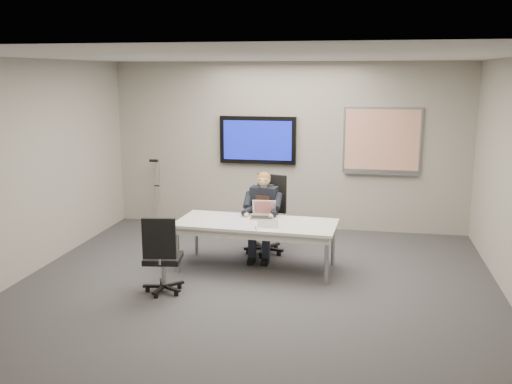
% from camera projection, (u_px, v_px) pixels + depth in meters
% --- Properties ---
extents(floor, '(6.00, 6.00, 0.02)m').
position_uv_depth(floor, '(253.00, 290.00, 6.99)').
color(floor, '#353638').
rests_on(floor, ground).
extents(ceiling, '(6.00, 6.00, 0.02)m').
position_uv_depth(ceiling, '(253.00, 56.00, 6.41)').
color(ceiling, silver).
rests_on(ceiling, wall_back).
extents(wall_back, '(6.00, 0.02, 2.80)m').
position_uv_depth(wall_back, '(288.00, 146.00, 9.58)').
color(wall_back, '#9D998E').
rests_on(wall_back, ground).
extents(wall_front, '(6.00, 0.02, 2.80)m').
position_uv_depth(wall_front, '(165.00, 258.00, 3.82)').
color(wall_front, '#9D998E').
rests_on(wall_front, ground).
extents(wall_left, '(0.02, 6.00, 2.80)m').
position_uv_depth(wall_left, '(22.00, 170.00, 7.26)').
color(wall_left, '#9D998E').
rests_on(wall_left, ground).
extents(conference_table, '(2.17, 0.99, 0.66)m').
position_uv_depth(conference_table, '(256.00, 227.00, 7.65)').
color(conference_table, silver).
rests_on(conference_table, ground).
extents(tv_display, '(1.30, 0.09, 0.80)m').
position_uv_depth(tv_display, '(258.00, 140.00, 9.61)').
color(tv_display, black).
rests_on(tv_display, wall_back).
extents(whiteboard, '(1.25, 0.08, 1.10)m').
position_uv_depth(whiteboard, '(382.00, 141.00, 9.24)').
color(whiteboard, '#979A9F').
rests_on(whiteboard, wall_back).
extents(office_chair_far, '(0.68, 0.68, 1.14)m').
position_uv_depth(office_chair_far, '(266.00, 229.00, 8.39)').
color(office_chair_far, black).
rests_on(office_chair_far, ground).
extents(office_chair_near, '(0.53, 0.53, 0.98)m').
position_uv_depth(office_chair_near, '(163.00, 269.00, 6.84)').
color(office_chair_near, black).
rests_on(office_chair_near, ground).
extents(seated_person, '(0.40, 0.68, 1.23)m').
position_uv_depth(seated_person, '(262.00, 224.00, 8.13)').
color(seated_person, '#1C212F').
rests_on(seated_person, office_chair_far).
extents(crutch, '(0.20, 0.61, 1.24)m').
position_uv_depth(crutch, '(158.00, 190.00, 9.97)').
color(crutch, '#A5A7AC').
rests_on(crutch, ground).
extents(laptop, '(0.34, 0.33, 0.23)m').
position_uv_depth(laptop, '(263.00, 213.00, 7.86)').
color(laptop, '#B5B5B7').
rests_on(laptop, conference_table).
extents(name_tent, '(0.26, 0.08, 0.10)m').
position_uv_depth(name_tent, '(268.00, 223.00, 7.36)').
color(name_tent, silver).
rests_on(name_tent, conference_table).
extents(pen, '(0.05, 0.12, 0.01)m').
position_uv_depth(pen, '(256.00, 228.00, 7.31)').
color(pen, black).
rests_on(pen, conference_table).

